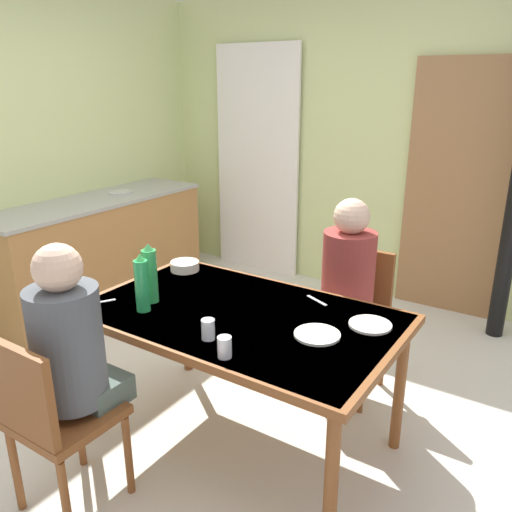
{
  "coord_description": "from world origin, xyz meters",
  "views": [
    {
      "loc": [
        1.74,
        -2.07,
        1.83
      ],
      "look_at": [
        0.41,
        -0.04,
        1.0
      ],
      "focal_mm": 36.29,
      "sensor_mm": 36.0,
      "label": 1
    }
  ],
  "objects_px": {
    "person_far_diner": "(347,275)",
    "chair_near_diner": "(51,416)",
    "kitchen_counter": "(99,251)",
    "water_bottle_green_far": "(150,274)",
    "dining_table": "(239,325)",
    "chair_far_diner": "(354,312)",
    "person_near_diner": "(70,342)",
    "serving_bowl_center": "(185,266)",
    "water_bottle_green_near": "(143,284)"
  },
  "relations": [
    {
      "from": "person_far_diner",
      "to": "kitchen_counter",
      "type": "bearing_deg",
      "value": -4.62
    },
    {
      "from": "kitchen_counter",
      "to": "person_near_diner",
      "type": "xyz_separation_m",
      "value": [
        1.68,
        -1.56,
        0.33
      ]
    },
    {
      "from": "chair_near_diner",
      "to": "person_near_diner",
      "type": "distance_m",
      "value": 0.31
    },
    {
      "from": "chair_far_diner",
      "to": "person_near_diner",
      "type": "relative_size",
      "value": 1.13
    },
    {
      "from": "kitchen_counter",
      "to": "dining_table",
      "type": "relative_size",
      "value": 1.27
    },
    {
      "from": "water_bottle_green_far",
      "to": "serving_bowl_center",
      "type": "bearing_deg",
      "value": 109.49
    },
    {
      "from": "chair_near_diner",
      "to": "water_bottle_green_near",
      "type": "bearing_deg",
      "value": 91.59
    },
    {
      "from": "kitchen_counter",
      "to": "person_far_diner",
      "type": "distance_m",
      "value": 2.37
    },
    {
      "from": "person_near_diner",
      "to": "chair_near_diner",
      "type": "bearing_deg",
      "value": -90.0
    },
    {
      "from": "chair_near_diner",
      "to": "person_near_diner",
      "type": "relative_size",
      "value": 1.13
    },
    {
      "from": "dining_table",
      "to": "chair_far_diner",
      "type": "bearing_deg",
      "value": 72.14
    },
    {
      "from": "chair_near_diner",
      "to": "serving_bowl_center",
      "type": "bearing_deg",
      "value": 101.14
    },
    {
      "from": "person_far_diner",
      "to": "water_bottle_green_near",
      "type": "distance_m",
      "value": 1.15
    },
    {
      "from": "person_far_diner",
      "to": "serving_bowl_center",
      "type": "bearing_deg",
      "value": 23.43
    },
    {
      "from": "person_near_diner",
      "to": "water_bottle_green_near",
      "type": "distance_m",
      "value": 0.46
    },
    {
      "from": "kitchen_counter",
      "to": "person_far_diner",
      "type": "relative_size",
      "value": 2.55
    },
    {
      "from": "chair_near_diner",
      "to": "person_near_diner",
      "type": "bearing_deg",
      "value": 90.0
    },
    {
      "from": "kitchen_counter",
      "to": "chair_far_diner",
      "type": "bearing_deg",
      "value": -1.28
    },
    {
      "from": "dining_table",
      "to": "serving_bowl_center",
      "type": "xyz_separation_m",
      "value": [
        -0.61,
        0.31,
        0.09
      ]
    },
    {
      "from": "person_near_diner",
      "to": "person_far_diner",
      "type": "bearing_deg",
      "value": 64.57
    },
    {
      "from": "chair_far_diner",
      "to": "person_far_diner",
      "type": "distance_m",
      "value": 0.31
    },
    {
      "from": "water_bottle_green_near",
      "to": "water_bottle_green_far",
      "type": "distance_m",
      "value": 0.11
    },
    {
      "from": "serving_bowl_center",
      "to": "dining_table",
      "type": "bearing_deg",
      "value": -26.72
    },
    {
      "from": "person_near_diner",
      "to": "water_bottle_green_far",
      "type": "height_order",
      "value": "person_near_diner"
    },
    {
      "from": "kitchen_counter",
      "to": "dining_table",
      "type": "bearing_deg",
      "value": -22.94
    },
    {
      "from": "chair_near_diner",
      "to": "water_bottle_green_near",
      "type": "distance_m",
      "value": 0.7
    },
    {
      "from": "kitchen_counter",
      "to": "water_bottle_green_far",
      "type": "xyz_separation_m",
      "value": [
        1.62,
        -1.01,
        0.45
      ]
    },
    {
      "from": "chair_far_diner",
      "to": "water_bottle_green_near",
      "type": "distance_m",
      "value": 1.32
    },
    {
      "from": "person_near_diner",
      "to": "person_far_diner",
      "type": "distance_m",
      "value": 1.52
    },
    {
      "from": "serving_bowl_center",
      "to": "person_far_diner",
      "type": "bearing_deg",
      "value": 23.43
    },
    {
      "from": "water_bottle_green_far",
      "to": "person_near_diner",
      "type": "bearing_deg",
      "value": -83.17
    },
    {
      "from": "kitchen_counter",
      "to": "person_near_diner",
      "type": "height_order",
      "value": "person_near_diner"
    },
    {
      "from": "person_near_diner",
      "to": "water_bottle_green_far",
      "type": "distance_m",
      "value": 0.57
    },
    {
      "from": "person_near_diner",
      "to": "serving_bowl_center",
      "type": "relative_size",
      "value": 4.53
    },
    {
      "from": "chair_near_diner",
      "to": "person_far_diner",
      "type": "bearing_deg",
      "value": 66.6
    },
    {
      "from": "water_bottle_green_far",
      "to": "serving_bowl_center",
      "type": "distance_m",
      "value": 0.48
    },
    {
      "from": "chair_near_diner",
      "to": "water_bottle_green_near",
      "type": "height_order",
      "value": "water_bottle_green_near"
    },
    {
      "from": "person_near_diner",
      "to": "serving_bowl_center",
      "type": "bearing_deg",
      "value": 102.62
    },
    {
      "from": "person_far_diner",
      "to": "chair_near_diner",
      "type": "bearing_deg",
      "value": 66.6
    },
    {
      "from": "dining_table",
      "to": "person_far_diner",
      "type": "bearing_deg",
      "value": 68.89
    },
    {
      "from": "chair_near_diner",
      "to": "chair_far_diner",
      "type": "distance_m",
      "value": 1.77
    },
    {
      "from": "chair_near_diner",
      "to": "person_far_diner",
      "type": "height_order",
      "value": "person_far_diner"
    },
    {
      "from": "water_bottle_green_near",
      "to": "serving_bowl_center",
      "type": "bearing_deg",
      "value": 110.76
    },
    {
      "from": "person_near_diner",
      "to": "person_far_diner",
      "type": "relative_size",
      "value": 1.0
    },
    {
      "from": "chair_near_diner",
      "to": "water_bottle_green_far",
      "type": "relative_size",
      "value": 2.79
    },
    {
      "from": "chair_far_diner",
      "to": "person_near_diner",
      "type": "xyz_separation_m",
      "value": [
        -0.65,
        -1.51,
        0.28
      ]
    },
    {
      "from": "person_far_diner",
      "to": "serving_bowl_center",
      "type": "xyz_separation_m",
      "value": [
        -0.88,
        -0.38,
        -0.01
      ]
    },
    {
      "from": "water_bottle_green_far",
      "to": "person_far_diner",
      "type": "bearing_deg",
      "value": 48.8
    },
    {
      "from": "chair_far_diner",
      "to": "serving_bowl_center",
      "type": "xyz_separation_m",
      "value": [
        -0.88,
        -0.52,
        0.28
      ]
    },
    {
      "from": "dining_table",
      "to": "water_bottle_green_far",
      "type": "xyz_separation_m",
      "value": [
        -0.45,
        -0.14,
        0.21
      ]
    }
  ]
}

